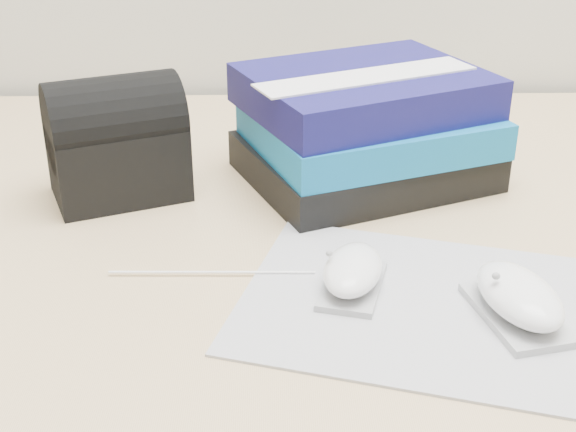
{
  "coord_description": "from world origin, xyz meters",
  "views": [
    {
      "loc": [
        -0.09,
        0.77,
        1.12
      ],
      "look_at": [
        -0.08,
        1.47,
        0.77
      ],
      "focal_mm": 50.0,
      "sensor_mm": 36.0,
      "label": 1
    }
  ],
  "objects_px": {
    "desk": "(345,344)",
    "book_stack": "(366,127)",
    "mouse_rear": "(353,272)",
    "pouch": "(116,140)",
    "mouse_front": "(519,298)"
  },
  "relations": [
    {
      "from": "mouse_rear",
      "to": "pouch",
      "type": "bearing_deg",
      "value": 139.09
    },
    {
      "from": "desk",
      "to": "pouch",
      "type": "height_order",
      "value": "pouch"
    },
    {
      "from": "desk",
      "to": "mouse_rear",
      "type": "bearing_deg",
      "value": -94.96
    },
    {
      "from": "mouse_rear",
      "to": "book_stack",
      "type": "bearing_deg",
      "value": 81.73
    },
    {
      "from": "desk",
      "to": "pouch",
      "type": "distance_m",
      "value": 0.4
    },
    {
      "from": "desk",
      "to": "mouse_front",
      "type": "distance_m",
      "value": 0.41
    },
    {
      "from": "mouse_rear",
      "to": "pouch",
      "type": "distance_m",
      "value": 0.33
    },
    {
      "from": "desk",
      "to": "mouse_rear",
      "type": "relative_size",
      "value": 15.35
    },
    {
      "from": "mouse_front",
      "to": "pouch",
      "type": "distance_m",
      "value": 0.47
    },
    {
      "from": "pouch",
      "to": "book_stack",
      "type": "bearing_deg",
      "value": 8.67
    },
    {
      "from": "book_stack",
      "to": "mouse_rear",
      "type": "bearing_deg",
      "value": -98.27
    },
    {
      "from": "desk",
      "to": "book_stack",
      "type": "relative_size",
      "value": 4.89
    },
    {
      "from": "desk",
      "to": "mouse_front",
      "type": "height_order",
      "value": "mouse_front"
    },
    {
      "from": "mouse_rear",
      "to": "pouch",
      "type": "height_order",
      "value": "pouch"
    },
    {
      "from": "desk",
      "to": "mouse_front",
      "type": "bearing_deg",
      "value": -68.52
    }
  ]
}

